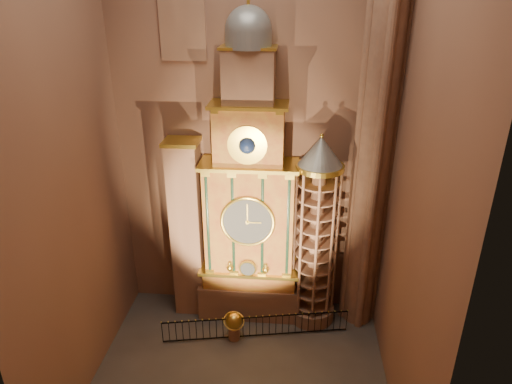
# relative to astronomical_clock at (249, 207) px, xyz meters

# --- Properties ---
(floor) EXTENTS (14.00, 14.00, 0.00)m
(floor) POSITION_rel_astronomical_clock_xyz_m (0.00, -4.96, -6.68)
(floor) COLOR #383330
(floor) RESTS_ON ground
(wall_back) EXTENTS (22.00, 0.00, 22.00)m
(wall_back) POSITION_rel_astronomical_clock_xyz_m (0.00, 1.04, 4.32)
(wall_back) COLOR #91644E
(wall_back) RESTS_ON floor
(wall_left) EXTENTS (0.00, 22.00, 22.00)m
(wall_left) POSITION_rel_astronomical_clock_xyz_m (-7.00, -4.96, 4.32)
(wall_left) COLOR #91644E
(wall_left) RESTS_ON floor
(wall_right) EXTENTS (0.00, 22.00, 22.00)m
(wall_right) POSITION_rel_astronomical_clock_xyz_m (7.00, -4.96, 4.32)
(wall_right) COLOR #91644E
(wall_right) RESTS_ON floor
(astronomical_clock) EXTENTS (5.60, 2.41, 16.70)m
(astronomical_clock) POSITION_rel_astronomical_clock_xyz_m (0.00, 0.00, 0.00)
(astronomical_clock) COLOR #8C634C
(astronomical_clock) RESTS_ON floor
(portrait_tower) EXTENTS (1.80, 1.60, 10.20)m
(portrait_tower) POSITION_rel_astronomical_clock_xyz_m (-3.40, 0.02, -1.53)
(portrait_tower) COLOR #8C634C
(portrait_tower) RESTS_ON floor
(stair_turret) EXTENTS (2.50, 2.50, 10.80)m
(stair_turret) POSITION_rel_astronomical_clock_xyz_m (3.50, -0.26, -1.41)
(stair_turret) COLOR #8C634C
(stair_turret) RESTS_ON floor
(gothic_pier) EXTENTS (2.04, 2.04, 22.00)m
(gothic_pier) POSITION_rel_astronomical_clock_xyz_m (6.10, 0.04, 4.32)
(gothic_pier) COLOR #8C634C
(gothic_pier) RESTS_ON floor
(stained_glass_window) EXTENTS (2.20, 0.14, 5.20)m
(stained_glass_window) POSITION_rel_astronomical_clock_xyz_m (-3.20, 0.95, 9.82)
(stained_glass_window) COLOR navy
(stained_glass_window) RESTS_ON wall_back
(celestial_globe) EXTENTS (1.45, 1.41, 1.62)m
(celestial_globe) POSITION_rel_astronomical_clock_xyz_m (-0.61, -2.41, -5.71)
(celestial_globe) COLOR #8C634C
(celestial_globe) RESTS_ON floor
(iron_railing) EXTENTS (9.67, 1.86, 1.27)m
(iron_railing) POSITION_rel_astronomical_clock_xyz_m (0.55, -2.20, -5.99)
(iron_railing) COLOR black
(iron_railing) RESTS_ON floor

